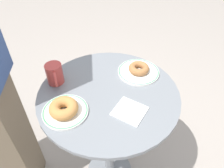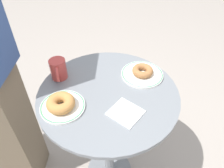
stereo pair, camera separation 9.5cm
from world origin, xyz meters
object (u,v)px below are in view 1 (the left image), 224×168
donut_cinnamon (139,68)px  plate_left (65,111)px  donut_old_fashioned (64,108)px  coffee_mug (55,74)px  paper_napkin (130,111)px  plate_right (139,72)px  cafe_table (109,122)px

donut_cinnamon → plate_left: bearing=173.1°
donut_old_fashioned → coffee_mug: coffee_mug is taller
donut_old_fashioned → paper_napkin: bearing=-43.1°
plate_right → donut_cinnamon: size_ratio=2.02×
plate_left → coffee_mug: (0.08, 0.18, 0.04)m
donut_cinnamon → paper_napkin: (-0.22, -0.13, -0.03)m
cafe_table → plate_left: 0.30m
cafe_table → donut_old_fashioned: 0.32m
plate_right → cafe_table: bearing=178.5°
paper_napkin → donut_cinnamon: bearing=31.5°
cafe_table → donut_old_fashioned: donut_old_fashioned is taller
plate_right → donut_old_fashioned: bearing=173.7°
paper_napkin → coffee_mug: 0.38m
plate_right → paper_napkin: bearing=-148.5°
donut_cinnamon → paper_napkin: 0.26m
cafe_table → donut_cinnamon: size_ratio=7.44×
plate_left → donut_old_fashioned: donut_old_fashioned is taller
plate_left → coffee_mug: bearing=65.9°
plate_right → paper_napkin: plate_right is taller
plate_right → donut_old_fashioned: 0.42m
plate_right → donut_cinnamon: donut_cinnamon is taller
cafe_table → donut_cinnamon: bearing=-1.5°
plate_right → donut_old_fashioned: (-0.41, 0.05, 0.03)m
cafe_table → plate_right: bearing=-1.5°
donut_cinnamon → coffee_mug: size_ratio=0.89×
plate_left → paper_napkin: (0.19, -0.18, -0.00)m
coffee_mug → plate_right: bearing=-35.2°
donut_old_fashioned → donut_cinnamon: (0.41, -0.05, -0.01)m
donut_old_fashioned → donut_cinnamon: donut_old_fashioned is taller
plate_left → cafe_table: bearing=-12.1°
plate_left → donut_old_fashioned: 0.03m
plate_left → paper_napkin: plate_left is taller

